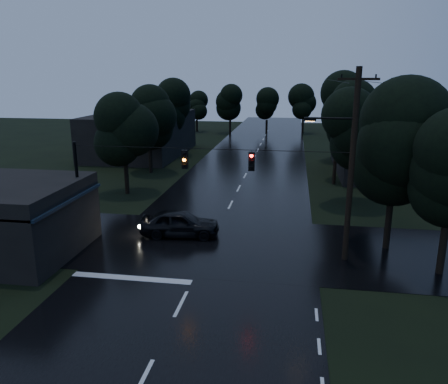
# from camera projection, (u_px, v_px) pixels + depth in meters

# --- Properties ---
(ground) EXTENTS (160.00, 160.00, 0.00)m
(ground) POSITION_uv_depth(u_px,v_px,m) (142.00, 382.00, 14.12)
(ground) COLOR black
(ground) RESTS_ON ground
(main_road) EXTENTS (12.00, 120.00, 0.02)m
(main_road) POSITION_uv_depth(u_px,v_px,m) (245.00, 176.00, 42.71)
(main_road) COLOR black
(main_road) RESTS_ON ground
(cross_street) EXTENTS (60.00, 9.00, 0.02)m
(cross_street) POSITION_uv_depth(u_px,v_px,m) (211.00, 244.00, 25.55)
(cross_street) COLOR black
(cross_street) RESTS_ON ground
(building_far_right) EXTENTS (10.00, 14.00, 4.40)m
(building_far_right) POSITION_uv_depth(u_px,v_px,m) (388.00, 151.00, 43.83)
(building_far_right) COLOR black
(building_far_right) RESTS_ON ground
(building_far_left) EXTENTS (10.00, 16.00, 5.00)m
(building_far_left) POSITION_uv_depth(u_px,v_px,m) (141.00, 134.00, 53.72)
(building_far_left) COLOR black
(building_far_left) RESTS_ON ground
(utility_pole_main) EXTENTS (3.50, 0.30, 10.00)m
(utility_pole_main) POSITION_uv_depth(u_px,v_px,m) (350.00, 163.00, 22.10)
(utility_pole_main) COLOR black
(utility_pole_main) RESTS_ON ground
(utility_pole_far) EXTENTS (2.00, 0.30, 7.50)m
(utility_pole_far) POSITION_uv_depth(u_px,v_px,m) (336.00, 141.00, 38.53)
(utility_pole_far) COLOR black
(utility_pole_far) RESTS_ON ground
(anchor_pole_left) EXTENTS (0.18, 0.18, 6.00)m
(anchor_pole_left) POSITION_uv_depth(u_px,v_px,m) (79.00, 194.00, 24.96)
(anchor_pole_left) COLOR black
(anchor_pole_left) RESTS_ON ground
(span_signals) EXTENTS (15.00, 0.37, 1.12)m
(span_signals) POSITION_uv_depth(u_px,v_px,m) (217.00, 160.00, 23.14)
(span_signals) COLOR black
(span_signals) RESTS_ON ground
(tree_corner_near) EXTENTS (4.48, 4.48, 9.44)m
(tree_corner_near) POSITION_uv_depth(u_px,v_px,m) (396.00, 144.00, 23.42)
(tree_corner_near) COLOR black
(tree_corner_near) RESTS_ON ground
(tree_left_a) EXTENTS (3.92, 3.92, 8.26)m
(tree_left_a) POSITION_uv_depth(u_px,v_px,m) (124.00, 131.00, 35.09)
(tree_left_a) COLOR black
(tree_left_a) RESTS_ON ground
(tree_left_b) EXTENTS (4.20, 4.20, 8.85)m
(tree_left_b) POSITION_uv_depth(u_px,v_px,m) (148.00, 116.00, 42.70)
(tree_left_b) COLOR black
(tree_left_b) RESTS_ON ground
(tree_left_c) EXTENTS (4.48, 4.48, 9.44)m
(tree_left_c) POSITION_uv_depth(u_px,v_px,m) (170.00, 106.00, 52.23)
(tree_left_c) COLOR black
(tree_left_c) RESTS_ON ground
(tree_right_a) EXTENTS (4.20, 4.20, 8.85)m
(tree_right_a) POSITION_uv_depth(u_px,v_px,m) (355.00, 130.00, 32.25)
(tree_right_a) COLOR black
(tree_right_a) RESTS_ON ground
(tree_right_b) EXTENTS (4.48, 4.48, 9.44)m
(tree_right_b) POSITION_uv_depth(u_px,v_px,m) (351.00, 115.00, 39.69)
(tree_right_b) COLOR black
(tree_right_b) RESTS_ON ground
(tree_right_c) EXTENTS (4.76, 4.76, 10.03)m
(tree_right_c) POSITION_uv_depth(u_px,v_px,m) (346.00, 104.00, 49.04)
(tree_right_c) COLOR black
(tree_right_c) RESTS_ON ground
(car) EXTENTS (4.98, 2.43, 1.64)m
(car) POSITION_uv_depth(u_px,v_px,m) (180.00, 223.00, 26.68)
(car) COLOR black
(car) RESTS_ON ground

